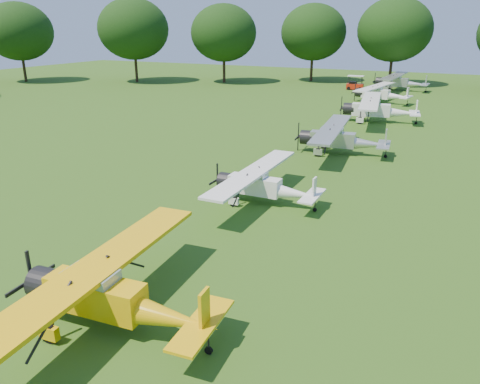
# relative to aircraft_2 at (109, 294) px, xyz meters

# --- Properties ---
(ground) EXTENTS (160.00, 160.00, 0.00)m
(ground) POSITION_rel_aircraft_2_xyz_m (-0.40, 11.14, -1.22)
(ground) COLOR #2A5014
(ground) RESTS_ON ground
(tree_belt) EXTENTS (137.36, 130.27, 14.52)m
(tree_belt) POSITION_rel_aircraft_2_xyz_m (3.17, 11.30, 6.80)
(tree_belt) COLOR #301E12
(tree_belt) RESTS_ON ground
(aircraft_2) EXTENTS (6.69, 10.66, 2.10)m
(aircraft_2) POSITION_rel_aircraft_2_xyz_m (0.00, 0.00, 0.00)
(aircraft_2) COLOR #F0B60A
(aircraft_2) RESTS_ON ground
(aircraft_3) EXTENTS (5.83, 9.25, 1.83)m
(aircraft_3) POSITION_rel_aircraft_2_xyz_m (-0.10, 11.98, -0.15)
(aircraft_3) COLOR white
(aircraft_3) RESTS_ON ground
(aircraft_4) EXTENTS (6.69, 10.63, 2.09)m
(aircraft_4) POSITION_rel_aircraft_2_xyz_m (0.99, 23.55, -0.00)
(aircraft_4) COLOR silver
(aircraft_4) RESTS_ON ground
(aircraft_5) EXTENTS (7.45, 11.82, 2.32)m
(aircraft_5) POSITION_rel_aircraft_2_xyz_m (1.22, 36.71, 0.13)
(aircraft_5) COLOR white
(aircraft_5) RESTS_ON ground
(aircraft_6) EXTENTS (6.85, 10.86, 2.13)m
(aircraft_6) POSITION_rel_aircraft_2_xyz_m (-0.65, 48.75, 0.02)
(aircraft_6) COLOR white
(aircraft_6) RESTS_ON ground
(aircraft_7) EXTENTS (7.50, 11.94, 2.35)m
(aircraft_7) POSITION_rel_aircraft_2_xyz_m (-0.20, 61.28, 0.15)
(aircraft_7) COLOR silver
(aircraft_7) RESTS_ON ground
(golf_cart) EXTENTS (2.44, 1.63, 1.98)m
(golf_cart) POSITION_rel_aircraft_2_xyz_m (-6.10, 59.80, -0.56)
(golf_cart) COLOR #B9220D
(golf_cart) RESTS_ON ground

